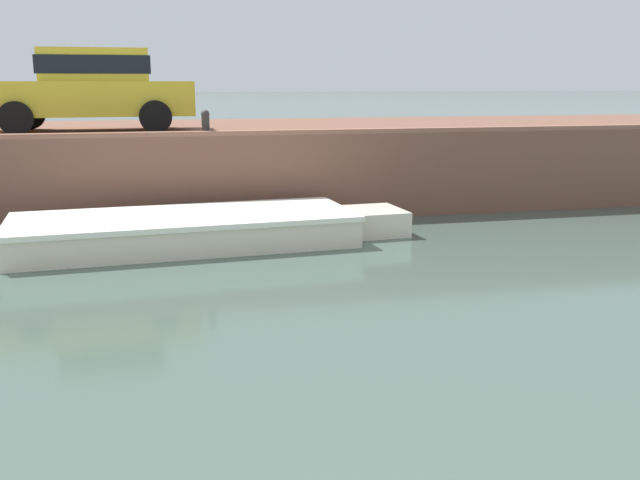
% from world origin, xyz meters
% --- Properties ---
extents(ground_plane, '(400.00, 400.00, 0.00)m').
position_xyz_m(ground_plane, '(0.00, 5.65, 0.00)').
color(ground_plane, '#42564C').
extents(far_quay_wall, '(60.00, 6.00, 1.59)m').
position_xyz_m(far_quay_wall, '(0.00, 14.31, 0.80)').
color(far_quay_wall, brown).
rests_on(far_quay_wall, ground).
extents(far_wall_coping, '(60.00, 0.24, 0.08)m').
position_xyz_m(far_wall_coping, '(0.00, 11.43, 1.63)').
color(far_wall_coping, '#925F4C').
rests_on(far_wall_coping, far_quay_wall).
extents(boat_moored_central_cream, '(6.37, 2.40, 0.50)m').
position_xyz_m(boat_moored_central_cream, '(0.08, 9.78, 0.25)').
color(boat_moored_central_cream, silver).
rests_on(boat_moored_central_cream, ground).
extents(car_left_inner_yellow, '(3.92, 1.99, 1.54)m').
position_xyz_m(car_left_inner_yellow, '(-1.69, 13.16, 2.44)').
color(car_left_inner_yellow, yellow).
rests_on(car_left_inner_yellow, far_quay_wall).
extents(mooring_bollard_mid, '(0.15, 0.15, 0.45)m').
position_xyz_m(mooring_bollard_mid, '(0.33, 11.56, 1.83)').
color(mooring_bollard_mid, '#2D2B28').
rests_on(mooring_bollard_mid, far_quay_wall).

